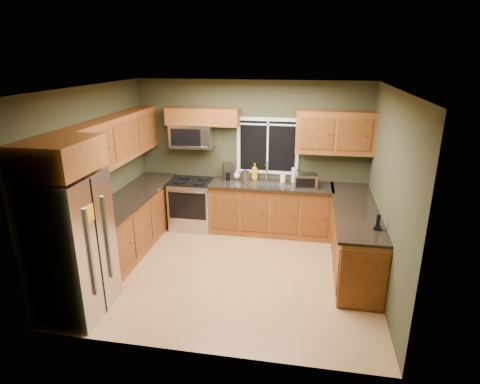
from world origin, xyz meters
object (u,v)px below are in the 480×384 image
(soap_bottle_b, at_px, (283,177))
(soap_bottle_c, at_px, (237,174))
(range, at_px, (192,204))
(microwave, at_px, (192,136))
(coffee_maker, at_px, (228,172))
(soap_bottle_a, at_px, (255,171))
(toaster_oven, at_px, (306,181))
(paper_towel_roll, at_px, (294,175))
(cordless_phone, at_px, (378,225))
(kettle, at_px, (245,177))
(refrigerator, at_px, (71,247))

(soap_bottle_b, bearing_deg, soap_bottle_c, 176.58)
(range, xyz_separation_m, microwave, (-0.00, 0.14, 1.26))
(coffee_maker, bearing_deg, soap_bottle_c, 13.79)
(soap_bottle_a, distance_m, soap_bottle_c, 0.34)
(microwave, height_order, toaster_oven, microwave)
(soap_bottle_c, bearing_deg, paper_towel_roll, 0.23)
(range, relative_size, cordless_phone, 4.49)
(microwave, height_order, kettle, microwave)
(paper_towel_roll, distance_m, soap_bottle_c, 1.05)
(refrigerator, xyz_separation_m, range, (0.69, 2.77, -0.43))
(range, xyz_separation_m, kettle, (1.00, -0.04, 0.59))
(kettle, xyz_separation_m, cordless_phone, (2.03, -1.65, -0.06))
(refrigerator, relative_size, soap_bottle_a, 6.01)
(microwave, distance_m, cordless_phone, 3.61)
(toaster_oven, height_order, paper_towel_roll, paper_towel_roll)
(kettle, height_order, soap_bottle_a, soap_bottle_a)
(soap_bottle_b, bearing_deg, soap_bottle_a, 171.80)
(refrigerator, relative_size, soap_bottle_c, 10.53)
(coffee_maker, height_order, paper_towel_roll, coffee_maker)
(microwave, relative_size, cordless_phone, 3.64)
(range, distance_m, paper_towel_roll, 1.96)
(microwave, height_order, soap_bottle_a, microwave)
(paper_towel_roll, xyz_separation_m, cordless_phone, (1.18, -1.90, -0.06))
(toaster_oven, bearing_deg, kettle, 178.36)
(coffee_maker, bearing_deg, toaster_oven, -9.52)
(refrigerator, distance_m, soap_bottle_b, 3.75)
(toaster_oven, bearing_deg, refrigerator, -135.47)
(coffee_maker, height_order, soap_bottle_c, coffee_maker)
(refrigerator, relative_size, cordless_phone, 8.62)
(refrigerator, distance_m, soap_bottle_a, 3.51)
(coffee_maker, bearing_deg, microwave, -177.06)
(toaster_oven, xyz_separation_m, cordless_phone, (0.97, -1.62, -0.06))
(range, distance_m, coffee_maker, 0.91)
(refrigerator, height_order, paper_towel_roll, refrigerator)
(toaster_oven, relative_size, paper_towel_roll, 1.45)
(coffee_maker, xyz_separation_m, kettle, (0.35, -0.21, -0.01))
(coffee_maker, height_order, kettle, coffee_maker)
(refrigerator, distance_m, soap_bottle_c, 3.33)
(microwave, height_order, soap_bottle_b, microwave)
(microwave, bearing_deg, toaster_oven, -5.62)
(microwave, xyz_separation_m, coffee_maker, (0.65, 0.03, -0.65))
(kettle, xyz_separation_m, soap_bottle_b, (0.65, 0.19, -0.03))
(range, xyz_separation_m, soap_bottle_c, (0.80, 0.21, 0.56))
(range, relative_size, paper_towel_roll, 3.34)
(coffee_maker, relative_size, kettle, 1.09)
(paper_towel_roll, relative_size, cordless_phone, 1.34)
(coffee_maker, xyz_separation_m, paper_towel_roll, (1.20, 0.04, -0.01))
(toaster_oven, bearing_deg, cordless_phone, -59.07)
(toaster_oven, bearing_deg, soap_bottle_a, 162.28)
(range, distance_m, microwave, 1.27)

